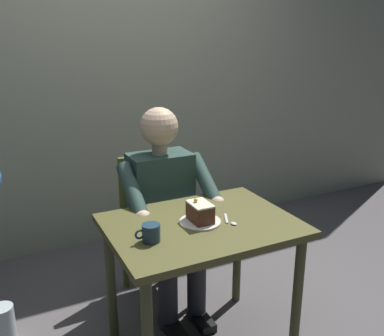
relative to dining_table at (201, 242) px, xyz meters
name	(u,v)px	position (x,y,z in m)	size (l,w,h in m)	color
cafe_rear_panel	(107,49)	(0.00, -1.52, 0.88)	(6.40, 0.12, 3.00)	gray
dining_table	(201,242)	(0.00, 0.00, 0.00)	(0.91, 0.67, 0.73)	#4D4A24
chair	(156,220)	(0.00, -0.62, -0.14)	(0.42, 0.42, 0.89)	#4E5522
seated_person	(166,208)	(0.00, -0.45, 0.01)	(0.53, 0.58, 1.21)	#2A433C
dessert_plate	(200,222)	(0.01, 0.00, 0.11)	(0.20, 0.20, 0.01)	silver
cake_slice	(200,212)	(0.01, 0.00, 0.16)	(0.09, 0.14, 0.11)	#522C1D
coffee_cup	(151,233)	(0.29, 0.08, 0.15)	(0.12, 0.08, 0.08)	#20384B
dessert_spoon	(230,221)	(-0.13, 0.06, 0.11)	(0.06, 0.14, 0.01)	silver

